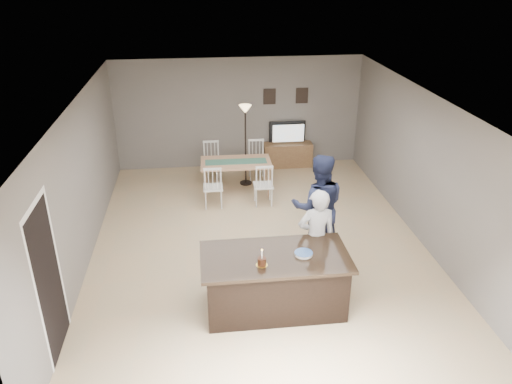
{
  "coord_description": "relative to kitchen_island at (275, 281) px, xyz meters",
  "views": [
    {
      "loc": [
        -1.0,
        -7.83,
        4.77
      ],
      "look_at": [
        -0.1,
        -0.3,
        1.22
      ],
      "focal_mm": 35.0,
      "sensor_mm": 36.0,
      "label": 1
    }
  ],
  "objects": [
    {
      "name": "man",
      "position": [
        0.95,
        1.35,
        0.5
      ],
      "size": [
        1.01,
        0.84,
        1.9
      ],
      "primitive_type": "imported",
      "rotation": [
        0.0,
        0.0,
        3.01
      ],
      "color": "#1B203C",
      "rests_on": "floor"
    },
    {
      "name": "floor",
      "position": [
        0.0,
        1.8,
        -0.45
      ],
      "size": [
        8.0,
        8.0,
        0.0
      ],
      "primitive_type": "plane",
      "color": "tan",
      "rests_on": "ground"
    },
    {
      "name": "television",
      "position": [
        1.2,
        5.64,
        0.41
      ],
      "size": [
        0.91,
        0.12,
        0.53
      ],
      "primitive_type": "imported",
      "rotation": [
        0.0,
        0.0,
        3.14
      ],
      "color": "black",
      "rests_on": "tv_console"
    },
    {
      "name": "tv_console",
      "position": [
        1.2,
        5.57,
        -0.15
      ],
      "size": [
        1.2,
        0.4,
        0.6
      ],
      "primitive_type": "cube",
      "color": "brown",
      "rests_on": "floor"
    },
    {
      "name": "doorway",
      "position": [
        -2.99,
        -0.5,
        0.8
      ],
      "size": [
        0.0,
        2.1,
        2.65
      ],
      "color": "black",
      "rests_on": "floor"
    },
    {
      "name": "tv_screen_glow",
      "position": [
        1.2,
        5.56,
        0.42
      ],
      "size": [
        0.78,
        0.0,
        0.78
      ],
      "primitive_type": "plane",
      "rotation": [
        1.57,
        0.0,
        3.14
      ],
      "color": "orange",
      "rests_on": "tv_console"
    },
    {
      "name": "plate_stack",
      "position": [
        0.41,
        -0.03,
        0.47
      ],
      "size": [
        0.27,
        0.27,
        0.04
      ],
      "color": "white",
      "rests_on": "kitchen_island"
    },
    {
      "name": "dining_table",
      "position": [
        -0.22,
        4.18,
        0.15
      ],
      "size": [
        1.56,
        1.76,
        0.94
      ],
      "rotation": [
        0.0,
        0.0,
        -0.02
      ],
      "color": "tan",
      "rests_on": "floor"
    },
    {
      "name": "woman",
      "position": [
        0.74,
        0.55,
        0.37
      ],
      "size": [
        0.62,
        0.42,
        1.65
      ],
      "primitive_type": "imported",
      "rotation": [
        0.0,
        0.0,
        3.18
      ],
      "color": "#B5B6B9",
      "rests_on": "floor"
    },
    {
      "name": "room_shell",
      "position": [
        0.0,
        1.8,
        1.22
      ],
      "size": [
        8.0,
        8.0,
        8.0
      ],
      "color": "slate",
      "rests_on": "floor"
    },
    {
      "name": "picture_frames",
      "position": [
        1.15,
        5.78,
        1.3
      ],
      "size": [
        1.1,
        0.02,
        0.38
      ],
      "color": "black",
      "rests_on": "room_shell"
    },
    {
      "name": "birthday_cake",
      "position": [
        -0.22,
        -0.22,
        0.51
      ],
      "size": [
        0.17,
        0.17,
        0.26
      ],
      "color": "gold",
      "rests_on": "kitchen_island"
    },
    {
      "name": "floor_lamp",
      "position": [
        0.04,
        4.6,
        1.0
      ],
      "size": [
        0.28,
        0.28,
        1.88
      ],
      "color": "black",
      "rests_on": "floor"
    },
    {
      "name": "kitchen_island",
      "position": [
        0.0,
        0.0,
        0.0
      ],
      "size": [
        2.15,
        1.1,
        0.9
      ],
      "color": "black",
      "rests_on": "floor"
    }
  ]
}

